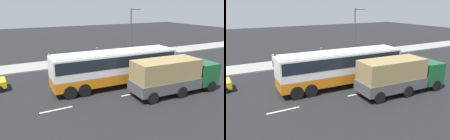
# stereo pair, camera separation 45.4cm
# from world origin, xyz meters

# --- Properties ---
(ground_plane) EXTENTS (120.00, 120.00, 0.00)m
(ground_plane) POSITION_xyz_m (0.00, 0.00, 0.00)
(ground_plane) COLOR black
(sidewalk_curb) EXTENTS (80.00, 4.00, 0.15)m
(sidewalk_curb) POSITION_xyz_m (0.00, 9.80, 0.07)
(sidewalk_curb) COLOR gray
(sidewalk_curb) RESTS_ON ground_plane
(lane_centreline) EXTENTS (27.20, 0.16, 0.01)m
(lane_centreline) POSITION_xyz_m (-3.41, -2.91, 0.00)
(lane_centreline) COLOR white
(lane_centreline) RESTS_ON ground_plane
(coach_bus) EXTENTS (11.73, 2.92, 3.31)m
(coach_bus) POSITION_xyz_m (1.93, -0.50, 2.05)
(coach_bus) COLOR orange
(coach_bus) RESTS_ON ground_plane
(cargo_truck) EXTENTS (7.97, 2.97, 3.00)m
(cargo_truck) POSITION_xyz_m (5.47, -4.22, 1.62)
(cargo_truck) COLOR #19592D
(cargo_truck) RESTS_ON ground_plane
(car_silver_hatch) EXTENTS (4.59, 1.99, 1.44)m
(car_silver_hatch) POSITION_xyz_m (12.01, 3.30, 0.77)
(car_silver_hatch) COLOR silver
(car_silver_hatch) RESTS_ON ground_plane
(pedestrian_near_curb) EXTENTS (0.32, 0.32, 1.79)m
(pedestrian_near_curb) POSITION_xyz_m (4.23, 8.87, 1.19)
(pedestrian_near_curb) COLOR #38334C
(pedestrian_near_curb) RESTS_ON sidewalk_curb
(pedestrian_at_crossing) EXTENTS (0.32, 0.32, 1.54)m
(pedestrian_at_crossing) POSITION_xyz_m (-2.08, 8.85, 1.03)
(pedestrian_at_crossing) COLOR black
(pedestrian_at_crossing) RESTS_ON sidewalk_curb
(street_lamp) EXTENTS (2.07, 0.24, 6.71)m
(street_lamp) POSITION_xyz_m (9.15, 8.14, 4.06)
(street_lamp) COLOR #47474C
(street_lamp) RESTS_ON sidewalk_curb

